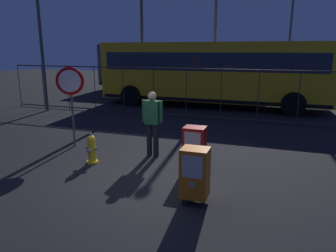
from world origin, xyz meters
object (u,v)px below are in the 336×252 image
at_px(newspaper_box_secondary, 194,146).
at_px(bus_near, 212,70).
at_px(pedestrian, 152,120).
at_px(street_light_far_left, 292,10).
at_px(street_light_near_left, 216,16).
at_px(fire_hydrant, 92,149).
at_px(stop_sign, 71,90).
at_px(street_light_near_right, 142,15).
at_px(bus_far, 178,65).
at_px(newspaper_box_primary, 195,173).

distance_m(newspaper_box_secondary, bus_near, 8.62).
height_order(pedestrian, bus_near, bus_near).
bearing_deg(street_light_far_left, street_light_near_left, -132.87).
xyz_separation_m(newspaper_box_secondary, street_light_far_left, (2.15, 14.55, 4.36)).
bearing_deg(fire_hydrant, pedestrian, 38.78).
xyz_separation_m(newspaper_box_secondary, stop_sign, (-3.68, 0.69, 1.03)).
relative_size(newspaper_box_secondary, street_light_near_right, 0.14).
bearing_deg(street_light_near_left, street_light_far_left, 47.13).
distance_m(stop_sign, street_light_near_right, 7.26).
relative_size(pedestrian, street_light_near_right, 0.23).
xyz_separation_m(newspaper_box_secondary, bus_near, (-1.33, 8.44, 1.14)).
bearing_deg(stop_sign, bus_far, 93.58).
xyz_separation_m(stop_sign, street_light_far_left, (5.84, 13.86, 3.33)).
height_order(bus_far, street_light_near_left, street_light_near_left).
xyz_separation_m(pedestrian, street_light_near_right, (-3.20, 6.79, 3.27)).
bearing_deg(bus_near, newspaper_box_primary, -79.77).
distance_m(newspaper_box_primary, pedestrian, 2.72).
relative_size(street_light_near_left, street_light_near_right, 1.04).
distance_m(pedestrian, bus_near, 7.85).
xyz_separation_m(pedestrian, street_light_near_left, (-0.37, 9.85, 3.42)).
xyz_separation_m(newspaper_box_primary, bus_near, (-1.72, 9.94, 1.14)).
bearing_deg(fire_hydrant, street_light_near_right, 104.48).
bearing_deg(bus_near, street_light_far_left, 60.75).
xyz_separation_m(stop_sign, pedestrian, (2.42, -0.06, -0.65)).
distance_m(street_light_near_right, street_light_far_left, 9.75).
distance_m(newspaper_box_secondary, pedestrian, 1.46).
height_order(fire_hydrant, street_light_near_left, street_light_near_left).
distance_m(bus_far, street_light_near_right, 6.28).
relative_size(newspaper_box_primary, street_light_near_left, 0.13).
distance_m(newspaper_box_secondary, street_light_near_right, 9.39).
height_order(bus_near, street_light_far_left, street_light_far_left).
bearing_deg(stop_sign, street_light_near_right, 96.58).
xyz_separation_m(newspaper_box_primary, stop_sign, (-4.08, 2.19, 1.03)).
height_order(stop_sign, street_light_near_right, street_light_near_right).
distance_m(newspaper_box_primary, street_light_near_right, 10.79).
distance_m(newspaper_box_primary, bus_near, 10.16).
bearing_deg(street_light_near_right, bus_near, 18.10).
relative_size(fire_hydrant, stop_sign, 0.33).
relative_size(newspaper_box_primary, street_light_near_right, 0.14).
bearing_deg(newspaper_box_primary, street_light_near_left, 99.60).
distance_m(fire_hydrant, street_light_near_right, 8.89).
distance_m(stop_sign, pedestrian, 2.51).
bearing_deg(street_light_near_left, street_light_near_right, -132.78).
relative_size(stop_sign, street_light_near_right, 0.31).
relative_size(fire_hydrant, bus_far, 0.07).
bearing_deg(street_light_near_left, fire_hydrant, -94.37).
xyz_separation_m(bus_near, street_light_near_right, (-3.13, -1.02, 2.51)).
xyz_separation_m(bus_near, street_light_near_left, (-0.31, 2.03, 2.66)).
distance_m(newspaper_box_primary, bus_far, 15.50).
bearing_deg(pedestrian, stop_sign, 178.50).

